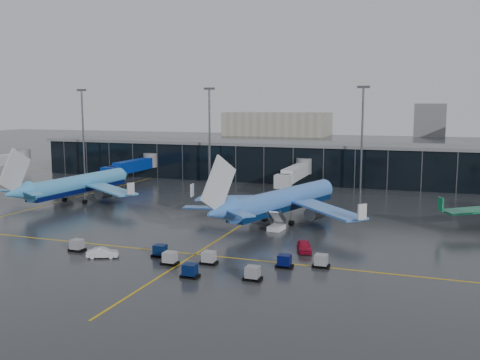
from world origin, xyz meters
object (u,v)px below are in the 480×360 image
(airliner_arkefly, at_px, (79,174))
(mobile_airstair, at_px, (276,226))
(airliner_klm_near, at_px, (284,187))
(service_van_red, at_px, (304,246))
(service_van_white, at_px, (103,253))
(baggage_carts, at_px, (205,260))

(airliner_arkefly, xyz_separation_m, mobile_airstair, (47.84, -11.89, -5.36))
(airliner_klm_near, relative_size, mobile_airstair, 12.01)
(service_van_red, distance_m, service_van_white, 28.35)
(airliner_arkefly, relative_size, mobile_airstair, 11.59)
(airliner_arkefly, height_order, mobile_airstair, airliner_arkefly)
(airliner_klm_near, xyz_separation_m, service_van_red, (7.96, -18.57, -5.54))
(airliner_arkefly, bearing_deg, service_van_white, -46.97)
(airliner_klm_near, distance_m, service_van_white, 35.99)
(airliner_arkefly, distance_m, service_van_white, 46.88)
(airliner_arkefly, distance_m, baggage_carts, 56.56)
(airliner_arkefly, height_order, service_van_white, airliner_arkefly)
(airliner_klm_near, xyz_separation_m, service_van_white, (-17.58, -30.89, -5.65))
(airliner_klm_near, relative_size, baggage_carts, 1.12)
(mobile_airstair, relative_size, service_van_red, 0.72)
(baggage_carts, bearing_deg, airliner_klm_near, 84.63)
(mobile_airstair, bearing_deg, airliner_klm_near, 101.11)
(airliner_arkefly, distance_m, airliner_klm_near, 47.56)
(airliner_klm_near, height_order, mobile_airstair, airliner_klm_near)
(airliner_klm_near, bearing_deg, mobile_airstair, -68.42)
(airliner_klm_near, relative_size, service_van_white, 9.63)
(baggage_carts, distance_m, service_van_white, 14.88)
(airliner_arkefly, xyz_separation_m, service_van_white, (29.72, -35.85, -5.43))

